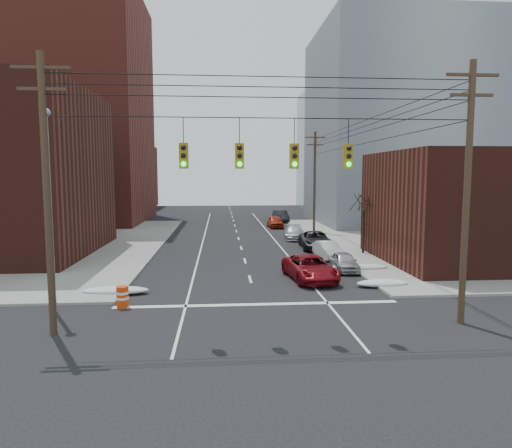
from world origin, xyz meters
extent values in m
plane|color=black|center=(0.00, 0.00, 0.00)|extent=(160.00, 160.00, 0.00)
cube|color=maroon|center=(-24.00, 48.00, 15.00)|extent=(24.00, 20.00, 30.00)
cube|color=#481C15|center=(-26.00, 74.00, 6.00)|extent=(22.00, 18.00, 12.00)
cube|color=gray|center=(22.00, 44.00, 12.50)|extent=(22.00, 20.00, 25.00)
cube|color=gray|center=(24.00, 70.00, 11.00)|extent=(20.00, 18.00, 22.00)
cube|color=#481C15|center=(18.00, 16.00, 4.00)|extent=(16.00, 12.00, 8.00)
cylinder|color=#473323|center=(-8.50, 3.00, 5.50)|extent=(0.28, 0.28, 11.00)
cube|color=#473323|center=(-8.50, 3.00, 10.40)|extent=(2.20, 0.12, 0.12)
cube|color=#473323|center=(-8.50, 3.00, 9.60)|extent=(1.80, 0.12, 0.12)
cylinder|color=#473323|center=(8.50, 3.00, 5.50)|extent=(0.28, 0.28, 11.00)
cube|color=#473323|center=(8.50, 3.00, 10.40)|extent=(2.20, 0.12, 0.12)
cube|color=#473323|center=(8.50, 3.00, 9.60)|extent=(1.80, 0.12, 0.12)
cylinder|color=#473323|center=(8.50, 34.00, 5.50)|extent=(0.28, 0.28, 11.00)
cube|color=#473323|center=(8.50, 34.00, 10.40)|extent=(2.20, 0.12, 0.12)
cube|color=#473323|center=(8.50, 34.00, 9.60)|extent=(1.80, 0.12, 0.12)
cylinder|color=black|center=(0.00, 3.00, 8.60)|extent=(17.00, 0.04, 0.04)
cylinder|color=black|center=(-3.20, 3.00, 8.10)|extent=(0.03, 0.03, 1.00)
cube|color=olive|center=(-3.20, 3.00, 7.10)|extent=(0.35, 0.30, 1.00)
sphere|color=black|center=(-3.20, 2.83, 7.42)|extent=(0.20, 0.20, 0.20)
sphere|color=black|center=(-3.20, 2.83, 7.10)|extent=(0.20, 0.20, 0.20)
sphere|color=#0CE526|center=(-3.20, 2.83, 6.78)|extent=(0.20, 0.20, 0.20)
cylinder|color=black|center=(-1.00, 3.00, 8.10)|extent=(0.03, 0.03, 1.00)
cube|color=olive|center=(-1.00, 3.00, 7.10)|extent=(0.35, 0.30, 1.00)
sphere|color=black|center=(-1.00, 2.83, 7.42)|extent=(0.20, 0.20, 0.20)
sphere|color=black|center=(-1.00, 2.83, 7.10)|extent=(0.20, 0.20, 0.20)
sphere|color=#0CE526|center=(-1.00, 2.83, 6.78)|extent=(0.20, 0.20, 0.20)
cylinder|color=black|center=(1.20, 3.00, 8.10)|extent=(0.03, 0.03, 1.00)
cube|color=olive|center=(1.20, 3.00, 7.10)|extent=(0.35, 0.30, 1.00)
sphere|color=black|center=(1.20, 2.83, 7.42)|extent=(0.20, 0.20, 0.20)
sphere|color=black|center=(1.20, 2.83, 7.10)|extent=(0.20, 0.20, 0.20)
sphere|color=#0CE526|center=(1.20, 2.83, 6.78)|extent=(0.20, 0.20, 0.20)
cylinder|color=black|center=(3.40, 3.00, 8.10)|extent=(0.03, 0.03, 1.00)
cube|color=olive|center=(3.40, 3.00, 7.10)|extent=(0.35, 0.30, 1.00)
sphere|color=black|center=(3.40, 2.83, 7.42)|extent=(0.20, 0.20, 0.20)
sphere|color=black|center=(3.40, 2.83, 7.10)|extent=(0.20, 0.20, 0.20)
sphere|color=#0CE526|center=(3.40, 2.83, 6.78)|extent=(0.20, 0.20, 0.20)
cylinder|color=gray|center=(-9.50, 6.00, 4.50)|extent=(0.18, 0.18, 9.00)
sphere|color=gray|center=(-9.50, 6.00, 9.10)|extent=(0.44, 0.44, 0.44)
cylinder|color=black|center=(9.60, 20.00, 1.75)|extent=(0.20, 0.20, 3.50)
cylinder|color=black|center=(9.98, 20.12, 4.07)|extent=(0.27, 0.82, 1.19)
cylinder|color=black|center=(9.82, 20.57, 4.16)|extent=(1.17, 0.54, 1.38)
cylinder|color=black|center=(9.17, 20.74, 4.19)|extent=(1.44, 1.00, 1.48)
cylinder|color=black|center=(9.20, 20.06, 4.07)|extent=(0.17, 0.84, 1.19)
cylinder|color=black|center=(9.15, 19.58, 4.16)|extent=(0.82, 0.99, 1.40)
cylinder|color=black|center=(9.66, 19.15, 4.19)|extent=(1.74, 0.21, 1.43)
cylinder|color=black|center=(9.93, 19.77, 4.07)|extent=(0.48, 0.73, 1.20)
ellipsoid|color=silver|center=(-7.40, 9.00, 0.21)|extent=(3.50, 1.08, 0.42)
ellipsoid|color=silver|center=(7.40, 9.50, 0.21)|extent=(3.00, 1.08, 0.42)
ellipsoid|color=silver|center=(7.40, 14.00, 0.21)|extent=(4.00, 1.08, 0.42)
imported|color=maroon|center=(3.62, 11.57, 0.74)|extent=(3.05, 5.54, 1.47)
imported|color=#AEAEB3|center=(6.40, 13.99, 0.62)|extent=(1.52, 3.66, 1.24)
imported|color=silver|center=(6.40, 18.57, 0.64)|extent=(1.71, 4.00, 1.28)
imported|color=black|center=(6.40, 23.22, 0.74)|extent=(2.82, 5.51, 1.49)
imported|color=#B7B6BB|center=(5.53, 29.09, 0.67)|extent=(2.32, 4.75, 1.33)
imported|color=#99230D|center=(4.80, 39.21, 0.71)|extent=(1.80, 4.21, 1.42)
imported|color=black|center=(6.40, 46.10, 0.78)|extent=(1.85, 4.80, 1.56)
imported|color=silver|center=(-14.72, 22.48, 0.87)|extent=(4.57, 2.39, 1.43)
imported|color=#B2B2B7|center=(-15.33, 30.81, 0.84)|extent=(5.36, 3.25, 1.39)
imported|color=#A3A4A8|center=(-17.68, 27.48, 0.85)|extent=(4.45, 2.91, 1.41)
cylinder|color=red|center=(-6.50, 6.50, 0.52)|extent=(0.74, 0.74, 1.04)
cylinder|color=white|center=(-6.50, 6.50, 0.73)|extent=(0.75, 0.75, 0.13)
cylinder|color=white|center=(-6.50, 6.50, 0.47)|extent=(0.75, 0.75, 0.13)
camera|label=1|loc=(-1.77, -15.31, 6.35)|focal=32.00mm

